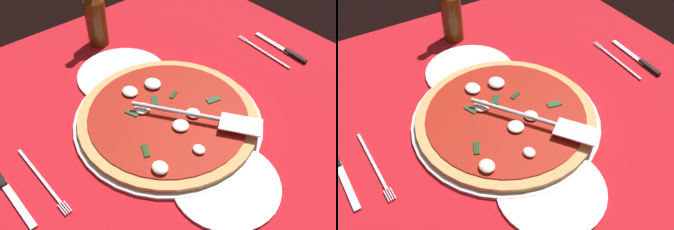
% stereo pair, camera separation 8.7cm
% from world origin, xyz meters
% --- Properties ---
extents(ground_plane, '(1.08, 1.08, 0.01)m').
position_xyz_m(ground_plane, '(0.00, 0.00, -0.00)').
color(ground_plane, red).
extents(checker_pattern, '(1.08, 1.08, 0.00)m').
position_xyz_m(checker_pattern, '(-0.00, -0.00, 0.00)').
color(checker_pattern, white).
rests_on(checker_pattern, ground_plane).
extents(pizza_pan, '(0.44, 0.44, 0.01)m').
position_xyz_m(pizza_pan, '(-0.01, 0.05, 0.01)').
color(pizza_pan, silver).
rests_on(pizza_pan, ground_plane).
extents(dinner_plate_left, '(0.22, 0.22, 0.01)m').
position_xyz_m(dinner_plate_left, '(-0.22, 0.08, 0.01)').
color(dinner_plate_left, silver).
rests_on(dinner_plate_left, ground_plane).
extents(dinner_plate_right, '(0.24, 0.24, 0.01)m').
position_xyz_m(dinner_plate_right, '(0.20, 0.04, 0.01)').
color(dinner_plate_right, white).
rests_on(dinner_plate_right, ground_plane).
extents(pizza, '(0.42, 0.42, 0.03)m').
position_xyz_m(pizza, '(-0.01, 0.05, 0.02)').
color(pizza, tan).
rests_on(pizza, pizza_pan).
extents(pizza_server, '(0.26, 0.20, 0.01)m').
position_xyz_m(pizza_server, '(-0.08, 0.01, 0.04)').
color(pizza_server, silver).
rests_on(pizza_server, pizza).
extents(place_setting_near, '(0.22, 0.13, 0.01)m').
position_xyz_m(place_setting_near, '(0.01, -0.36, 0.00)').
color(place_setting_near, white).
rests_on(place_setting_near, ground_plane).
extents(place_setting_far, '(0.22, 0.15, 0.01)m').
position_xyz_m(place_setting_far, '(0.04, 0.39, 0.00)').
color(place_setting_far, white).
rests_on(place_setting_far, ground_plane).
extents(beer_bottle, '(0.06, 0.06, 0.25)m').
position_xyz_m(beer_bottle, '(0.37, -0.00, 0.10)').
color(beer_bottle, '#562E0C').
rests_on(beer_bottle, ground_plane).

